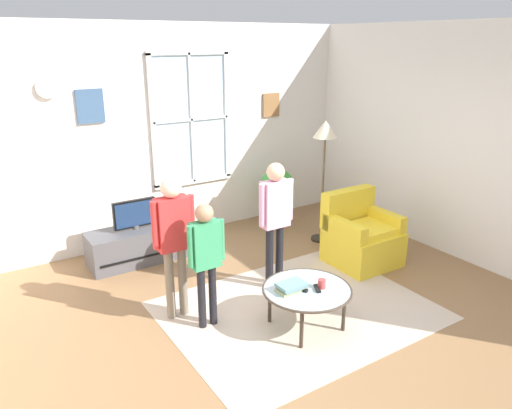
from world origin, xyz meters
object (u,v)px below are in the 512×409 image
armchair (361,237)px  cup (322,284)px  person_green_shirt (206,252)px  floor_lamp (325,141)px  television (135,214)px  potted_plant_by_window (277,188)px  book_stack (291,287)px  remote_near_books (317,288)px  remote_near_cup (301,289)px  person_red_shirt (173,232)px  tv_stand (137,245)px  coffee_table (307,291)px  person_pink_shirt (275,211)px

armchair → cup: bearing=-147.9°
person_green_shirt → floor_lamp: (2.28, 1.05, 0.60)m
television → potted_plant_by_window: 2.15m
book_stack → armchair: bearing=24.3°
television → floor_lamp: size_ratio=0.32×
remote_near_books → floor_lamp: (1.43, 1.64, 0.95)m
remote_near_cup → floor_lamp: size_ratio=0.09×
cup → remote_near_books: (-0.06, -0.00, -0.03)m
armchair → remote_near_cup: armchair is taller
potted_plant_by_window → floor_lamp: floor_lamp is taller
armchair → person_red_shirt: 2.47m
person_red_shirt → remote_near_books: bearing=-41.9°
book_stack → cup: size_ratio=3.16×
tv_stand → television: 0.41m
remote_near_cup → remote_near_books: bearing=-28.1°
coffee_table → person_red_shirt: size_ratio=0.59×
cup → potted_plant_by_window: (1.17, 2.39, 0.14)m
tv_stand → cup: bearing=-67.3°
television → person_pink_shirt: bearing=-53.3°
tv_stand → armchair: (2.30, -1.50, 0.11)m
person_red_shirt → person_green_shirt: bearing=-62.3°
television → person_green_shirt: (0.07, -1.74, 0.15)m
television → person_green_shirt: person_green_shirt is taller
tv_stand → book_stack: bearing=-72.4°
person_red_shirt → person_pink_shirt: person_red_shirt is taller
remote_near_books → person_green_shirt: (-0.85, 0.59, 0.36)m
person_green_shirt → coffee_table: bearing=-33.9°
television → book_stack: (0.70, -2.22, -0.18)m
tv_stand → book_stack: book_stack is taller
coffee_table → remote_near_books: remote_near_books is taller
tv_stand → book_stack: (0.70, -2.22, 0.23)m
remote_near_cup → person_pink_shirt: (0.28, 0.83, 0.47)m
book_stack → remote_near_cup: (0.07, -0.04, -0.03)m
person_pink_shirt → floor_lamp: bearing=29.7°
remote_near_cup → person_green_shirt: person_green_shirt is taller
coffee_table → tv_stand: bearing=110.5°
coffee_table → person_green_shirt: bearing=146.1°
television → armchair: bearing=-33.0°
coffee_table → person_red_shirt: (-0.95, 0.85, 0.51)m
book_stack → cup: cup is taller
television → cup: bearing=-67.3°
person_red_shirt → person_pink_shirt: (1.16, -0.01, -0.01)m
cup → floor_lamp: size_ratio=0.05×
potted_plant_by_window → floor_lamp: (0.20, -0.76, 0.79)m
armchair → floor_lamp: 1.32m
tv_stand → remote_near_cup: tv_stand is taller
television → remote_near_cup: size_ratio=3.71×
coffee_table → person_pink_shirt: bearing=75.7°
coffee_table → cup: (0.12, -0.06, 0.06)m
cup → potted_plant_by_window: bearing=63.9°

